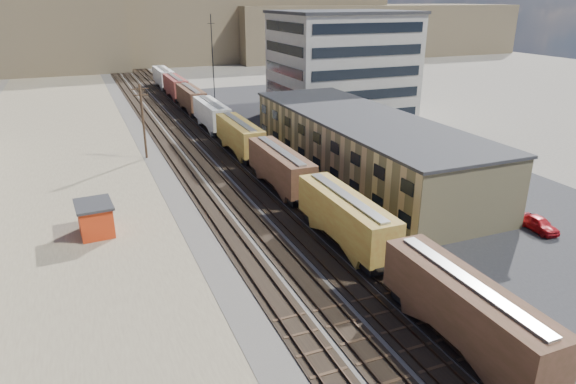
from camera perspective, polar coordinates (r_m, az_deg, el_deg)
name	(u,v)px	position (r m, az deg, el deg)	size (l,w,h in m)	color
ground	(353,303)	(37.85, 7.27, -12.16)	(300.00, 300.00, 0.00)	#6B6356
ballast_bed	(195,138)	(81.61, -10.27, 5.93)	(18.00, 200.00, 0.06)	#4C4742
dirt_yard	(55,173)	(70.42, -24.44, 1.97)	(24.00, 180.00, 0.03)	#7A6C54
asphalt_lot	(367,147)	(75.98, 8.81, 4.91)	(26.00, 120.00, 0.04)	#232326
rail_tracks	(192,138)	(81.48, -10.66, 5.94)	(11.40, 200.00, 0.24)	black
freight_train	(224,123)	(78.42, -7.08, 7.59)	(3.00, 119.74, 4.46)	black
warehouse	(361,145)	(63.26, 8.16, 5.14)	(12.40, 40.40, 7.25)	tan
office_tower	(341,65)	(94.11, 5.93, 13.83)	(22.60, 18.60, 18.45)	#9E998E
utility_pole_north	(143,120)	(71.37, -15.80, 7.72)	(2.20, 0.32, 10.00)	#382619
radio_mast	(213,69)	(90.83, -8.31, 13.39)	(1.20, 0.16, 18.00)	black
hills_north	(116,17)	(196.02, -18.61, 17.90)	(265.00, 80.00, 32.00)	brown
maintenance_shed	(95,218)	(50.29, -20.63, -2.74)	(3.45, 4.33, 3.03)	red
parked_car_red	(539,224)	(53.37, 26.12, -3.22)	(1.66, 4.11, 1.40)	#A70F16
parked_car_silver	(494,204)	(56.43, 21.94, -1.26)	(2.11, 5.19, 1.51)	#9DA0A4
parked_car_blue	(331,110)	(98.10, 4.76, 9.10)	(2.46, 5.34, 1.48)	navy
parked_car_far	(374,112)	(96.78, 9.51, 8.72)	(1.73, 4.30, 1.47)	white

